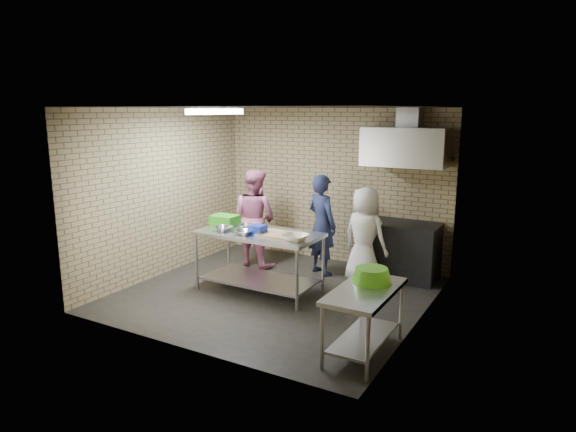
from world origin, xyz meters
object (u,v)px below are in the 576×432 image
(stove, at_px, (400,250))
(blue_tub, at_px, (258,230))
(woman_pink, at_px, (255,218))
(man_navy, at_px, (322,225))
(prep_table, at_px, (259,262))
(green_basin, at_px, (372,275))
(woman_white, at_px, (365,236))
(side_counter, at_px, (364,321))
(green_crate, at_px, (225,220))
(bottle_red, at_px, (412,151))

(stove, distance_m, blue_tub, 2.42)
(woman_pink, bearing_deg, man_navy, -166.85)
(prep_table, bearing_deg, green_basin, -22.25)
(green_basin, bearing_deg, woman_white, 113.02)
(prep_table, bearing_deg, side_counter, -27.74)
(woman_white, bearing_deg, man_navy, 6.23)
(stove, xyz_separation_m, woman_pink, (-2.40, -0.59, 0.39))
(prep_table, distance_m, green_basin, 2.25)
(prep_table, relative_size, man_navy, 1.10)
(stove, distance_m, green_basin, 2.57)
(green_basin, bearing_deg, green_crate, 160.77)
(prep_table, distance_m, man_navy, 1.35)
(woman_white, bearing_deg, green_basin, 127.12)
(prep_table, xyz_separation_m, stove, (1.62, 1.66, -0.00))
(stove, relative_size, green_crate, 2.98)
(woman_pink, bearing_deg, blue_tub, 131.51)
(stove, bearing_deg, blue_tub, -131.79)
(blue_tub, distance_m, woman_pink, 1.44)
(side_counter, distance_m, bottle_red, 3.44)
(green_basin, height_order, bottle_red, bottle_red)
(prep_table, distance_m, green_crate, 0.89)
(green_crate, height_order, green_basin, green_crate)
(woman_pink, bearing_deg, stove, -159.86)
(man_navy, distance_m, woman_pink, 1.22)
(stove, xyz_separation_m, man_navy, (-1.18, -0.44, 0.38))
(woman_white, bearing_deg, blue_tub, 59.84)
(green_basin, height_order, woman_pink, woman_pink)
(woman_pink, bearing_deg, woman_white, -172.63)
(prep_table, bearing_deg, blue_tub, -63.43)
(woman_white, bearing_deg, woman_pink, 15.17)
(blue_tub, relative_size, man_navy, 0.12)
(blue_tub, xyz_separation_m, woman_pink, (-0.83, 1.17, -0.13))
(side_counter, relative_size, green_basin, 2.61)
(woman_pink, distance_m, woman_white, 2.00)
(stove, height_order, green_crate, green_crate)
(blue_tub, relative_size, woman_white, 0.13)
(stove, bearing_deg, prep_table, -134.35)
(woman_pink, bearing_deg, green_basin, 152.28)
(prep_table, bearing_deg, man_navy, 70.10)
(prep_table, relative_size, woman_pink, 1.08)
(green_basin, relative_size, woman_pink, 0.27)
(green_crate, xyz_separation_m, green_basin, (2.75, -0.96, -0.15))
(blue_tub, xyz_separation_m, green_basin, (2.00, -0.74, -0.14))
(man_navy, distance_m, woman_white, 0.80)
(prep_table, distance_m, woman_pink, 1.38)
(bottle_red, bearing_deg, blue_tub, -129.06)
(stove, height_order, green_basin, green_basin)
(woman_pink, relative_size, woman_white, 1.11)
(prep_table, xyz_separation_m, green_basin, (2.05, -0.84, 0.38))
(woman_pink, bearing_deg, green_crate, 100.83)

